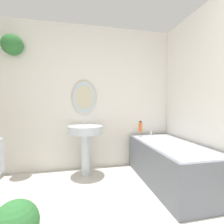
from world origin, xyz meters
The scene contains 4 objects.
wall_back centered at (-0.07, 2.45, 1.25)m, with size 2.95×0.30×2.40m.
pedestal_sink centered at (-0.10, 2.13, 0.61)m, with size 0.51×0.51×0.86m.
bathtub centered at (1.04, 1.66, 0.28)m, with size 0.71×1.44×0.62m.
shampoo_bottle centered at (0.83, 2.26, 0.71)m, with size 0.07×0.07×0.19m.
Camera 1 is at (-0.21, -0.33, 1.09)m, focal length 26.00 mm.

